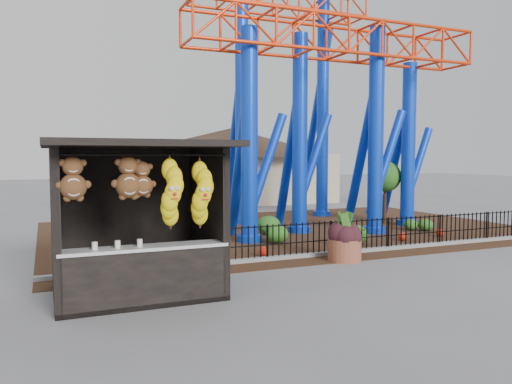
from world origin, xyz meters
name	(u,v)px	position (x,y,z in m)	size (l,w,h in m)	color
ground	(292,292)	(0.00, 0.00, 0.00)	(120.00, 120.00, 0.00)	slate
mulch_bed	(290,230)	(4.00, 8.00, 0.01)	(18.00, 12.00, 0.02)	#331E11
curb	(366,250)	(4.00, 3.00, 0.06)	(18.00, 0.18, 0.12)	gray
prize_booth	(137,221)	(-3.01, 0.91, 1.53)	(3.50, 3.40, 3.12)	black
picket_fence	(391,234)	(4.90, 3.00, 0.50)	(12.20, 0.06, 1.00)	black
roller_coaster	(313,64)	(5.12, 8.23, 6.44)	(11.00, 6.37, 10.82)	#0C38CF
terracotta_planter	(344,250)	(2.75, 2.24, 0.30)	(0.91, 0.91, 0.60)	#964D36
planter_foliage	(345,227)	(2.75, 2.24, 0.92)	(0.70, 0.70, 0.64)	black
potted_plant	(352,243)	(3.17, 2.51, 0.42)	(0.76, 0.66, 0.85)	#255F1C
landscaping	(324,230)	(4.12, 5.60, 0.31)	(8.07, 4.15, 0.68)	#295F1C
pavilion	(231,153)	(6.00, 20.00, 3.07)	(15.00, 15.00, 4.80)	#BFAD8C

